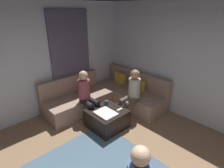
% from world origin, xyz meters
% --- Properties ---
extents(wall_back, '(6.00, 0.12, 2.70)m').
position_xyz_m(wall_back, '(0.00, 2.94, 1.35)').
color(wall_back, silver).
rests_on(wall_back, ground_plane).
extents(wall_left, '(0.12, 6.00, 2.70)m').
position_xyz_m(wall_left, '(-2.94, 0.00, 1.35)').
color(wall_left, silver).
rests_on(wall_left, ground_plane).
extents(curtain_panel, '(0.06, 1.10, 2.50)m').
position_xyz_m(curtain_panel, '(-2.84, 1.30, 1.25)').
color(curtain_panel, '#595166').
rests_on(curtain_panel, ground_plane).
extents(sectional_couch, '(2.10, 2.55, 0.87)m').
position_xyz_m(sectional_couch, '(-2.08, 1.88, 0.28)').
color(sectional_couch, '#9E7F6B').
rests_on(sectional_couch, ground_plane).
extents(ottoman, '(0.76, 0.76, 0.42)m').
position_xyz_m(ottoman, '(-1.35, 1.21, 0.21)').
color(ottoman, black).
rests_on(ottoman, ground_plane).
extents(folded_blanket, '(0.44, 0.36, 0.04)m').
position_xyz_m(folded_blanket, '(-1.25, 1.09, 0.44)').
color(folded_blanket, white).
rests_on(folded_blanket, ottoman).
extents(coffee_mug, '(0.08, 0.08, 0.10)m').
position_xyz_m(coffee_mug, '(-1.57, 1.39, 0.47)').
color(coffee_mug, '#334C72').
rests_on(coffee_mug, ottoman).
extents(game_remote, '(0.05, 0.15, 0.02)m').
position_xyz_m(game_remote, '(-1.17, 1.43, 0.43)').
color(game_remote, white).
rests_on(game_remote, ottoman).
extents(person_on_couch_back, '(0.30, 0.60, 1.20)m').
position_xyz_m(person_on_couch_back, '(-1.27, 1.93, 0.66)').
color(person_on_couch_back, brown).
rests_on(person_on_couch_back, ground_plane).
extents(person_on_couch_side, '(0.60, 0.30, 1.20)m').
position_xyz_m(person_on_couch_side, '(-1.93, 1.10, 0.66)').
color(person_on_couch_side, black).
rests_on(person_on_couch_side, ground_plane).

